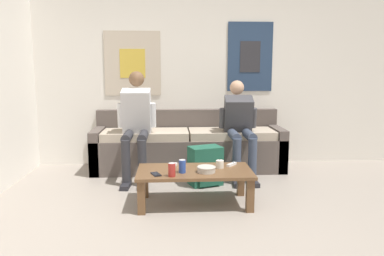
{
  "coord_description": "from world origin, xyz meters",
  "views": [
    {
      "loc": [
        -0.3,
        -2.56,
        1.31
      ],
      "look_at": [
        -0.07,
        1.4,
        0.68
      ],
      "focal_mm": 35.0,
      "sensor_mm": 36.0,
      "label": 1
    }
  ],
  "objects_px": {
    "game_controller_near_right": "(232,164)",
    "couch": "(189,147)",
    "ceramic_bowl": "(206,169)",
    "person_seated_adult": "(136,121)",
    "backpack": "(206,167)",
    "drink_can_blue": "(182,166)",
    "drink_can_red": "(172,170)",
    "game_controller_near_left": "(174,165)",
    "cell_phone": "(156,174)",
    "coffee_table": "(195,176)",
    "person_seated_teen": "(240,124)",
    "pillar_candle": "(220,164)"
  },
  "relations": [
    {
      "from": "person_seated_adult",
      "to": "backpack",
      "type": "distance_m",
      "value": 1.0
    },
    {
      "from": "person_seated_teen",
      "to": "pillar_candle",
      "type": "relative_size",
      "value": 13.18
    },
    {
      "from": "ceramic_bowl",
      "to": "game_controller_near_left",
      "type": "relative_size",
      "value": 1.21
    },
    {
      "from": "cell_phone",
      "to": "couch",
      "type": "bearing_deg",
      "value": 75.67
    },
    {
      "from": "ceramic_bowl",
      "to": "game_controller_near_left",
      "type": "bearing_deg",
      "value": 143.67
    },
    {
      "from": "couch",
      "to": "ceramic_bowl",
      "type": "distance_m",
      "value": 1.4
    },
    {
      "from": "person_seated_teen",
      "to": "cell_phone",
      "type": "height_order",
      "value": "person_seated_teen"
    },
    {
      "from": "cell_phone",
      "to": "drink_can_red",
      "type": "bearing_deg",
      "value": -22.71
    },
    {
      "from": "drink_can_red",
      "to": "cell_phone",
      "type": "relative_size",
      "value": 0.82
    },
    {
      "from": "backpack",
      "to": "drink_can_red",
      "type": "height_order",
      "value": "drink_can_red"
    },
    {
      "from": "couch",
      "to": "person_seated_teen",
      "type": "bearing_deg",
      "value": -29.57
    },
    {
      "from": "game_controller_near_left",
      "to": "ceramic_bowl",
      "type": "bearing_deg",
      "value": -36.33
    },
    {
      "from": "game_controller_near_left",
      "to": "person_seated_teen",
      "type": "bearing_deg",
      "value": 45.45
    },
    {
      "from": "couch",
      "to": "backpack",
      "type": "distance_m",
      "value": 0.73
    },
    {
      "from": "coffee_table",
      "to": "drink_can_blue",
      "type": "xyz_separation_m",
      "value": [
        -0.12,
        -0.09,
        0.12
      ]
    },
    {
      "from": "coffee_table",
      "to": "game_controller_near_right",
      "type": "height_order",
      "value": "game_controller_near_right"
    },
    {
      "from": "coffee_table",
      "to": "person_seated_teen",
      "type": "distance_m",
      "value": 1.2
    },
    {
      "from": "backpack",
      "to": "game_controller_near_right",
      "type": "bearing_deg",
      "value": -64.82
    },
    {
      "from": "game_controller_near_left",
      "to": "backpack",
      "type": "bearing_deg",
      "value": 51.71
    },
    {
      "from": "person_seated_teen",
      "to": "drink_can_blue",
      "type": "xyz_separation_m",
      "value": [
        -0.73,
        -1.05,
        -0.24
      ]
    },
    {
      "from": "person_seated_teen",
      "to": "backpack",
      "type": "bearing_deg",
      "value": -140.99
    },
    {
      "from": "coffee_table",
      "to": "backpack",
      "type": "relative_size",
      "value": 2.51
    },
    {
      "from": "ceramic_bowl",
      "to": "drink_can_blue",
      "type": "distance_m",
      "value": 0.23
    },
    {
      "from": "drink_can_red",
      "to": "game_controller_near_right",
      "type": "bearing_deg",
      "value": 29.9
    },
    {
      "from": "coffee_table",
      "to": "person_seated_adult",
      "type": "relative_size",
      "value": 0.86
    },
    {
      "from": "ceramic_bowl",
      "to": "game_controller_near_right",
      "type": "distance_m",
      "value": 0.36
    },
    {
      "from": "couch",
      "to": "cell_phone",
      "type": "height_order",
      "value": "couch"
    },
    {
      "from": "drink_can_blue",
      "to": "drink_can_red",
      "type": "xyz_separation_m",
      "value": [
        -0.1,
        -0.12,
        0.0
      ]
    },
    {
      "from": "person_seated_teen",
      "to": "game_controller_near_left",
      "type": "distance_m",
      "value": 1.19
    },
    {
      "from": "coffee_table",
      "to": "backpack",
      "type": "distance_m",
      "value": 0.63
    },
    {
      "from": "couch",
      "to": "game_controller_near_right",
      "type": "height_order",
      "value": "couch"
    },
    {
      "from": "game_controller_near_left",
      "to": "game_controller_near_right",
      "type": "bearing_deg",
      "value": 0.15
    },
    {
      "from": "person_seated_teen",
      "to": "ceramic_bowl",
      "type": "height_order",
      "value": "person_seated_teen"
    },
    {
      "from": "couch",
      "to": "game_controller_near_left",
      "type": "relative_size",
      "value": 16.65
    },
    {
      "from": "game_controller_near_right",
      "to": "couch",
      "type": "bearing_deg",
      "value": 107.9
    },
    {
      "from": "drink_can_blue",
      "to": "pillar_candle",
      "type": "bearing_deg",
      "value": 21.7
    },
    {
      "from": "game_controller_near_left",
      "to": "coffee_table",
      "type": "bearing_deg",
      "value": -35.52
    },
    {
      "from": "cell_phone",
      "to": "person_seated_teen",
      "type": "bearing_deg",
      "value": 48.6
    },
    {
      "from": "backpack",
      "to": "drink_can_blue",
      "type": "relative_size",
      "value": 3.54
    },
    {
      "from": "pillar_candle",
      "to": "person_seated_teen",
      "type": "bearing_deg",
      "value": 68.35
    },
    {
      "from": "coffee_table",
      "to": "game_controller_near_left",
      "type": "relative_size",
      "value": 7.5
    },
    {
      "from": "drink_can_blue",
      "to": "game_controller_near_right",
      "type": "distance_m",
      "value": 0.56
    },
    {
      "from": "ceramic_bowl",
      "to": "game_controller_near_right",
      "type": "relative_size",
      "value": 1.34
    },
    {
      "from": "coffee_table",
      "to": "drink_can_blue",
      "type": "distance_m",
      "value": 0.19
    },
    {
      "from": "person_seated_adult",
      "to": "game_controller_near_right",
      "type": "distance_m",
      "value": 1.35
    },
    {
      "from": "pillar_candle",
      "to": "drink_can_red",
      "type": "relative_size",
      "value": 0.71
    },
    {
      "from": "drink_can_blue",
      "to": "game_controller_near_right",
      "type": "height_order",
      "value": "drink_can_blue"
    },
    {
      "from": "couch",
      "to": "coffee_table",
      "type": "height_order",
      "value": "couch"
    },
    {
      "from": "couch",
      "to": "drink_can_red",
      "type": "xyz_separation_m",
      "value": [
        -0.22,
        -1.51,
        0.12
      ]
    },
    {
      "from": "game_controller_near_left",
      "to": "cell_phone",
      "type": "bearing_deg",
      "value": -120.21
    }
  ]
}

